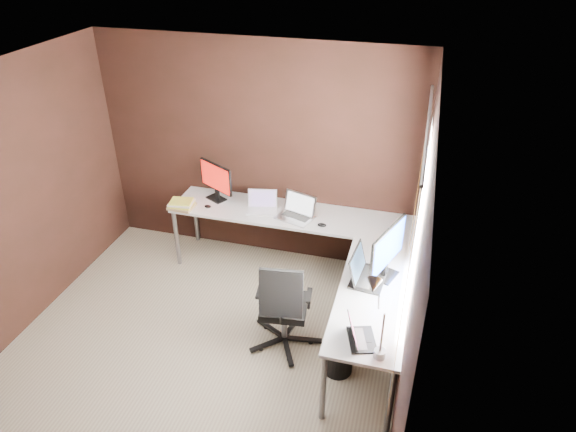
# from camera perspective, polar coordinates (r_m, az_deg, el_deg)

# --- Properties ---
(room) EXTENTS (3.60, 3.60, 2.50)m
(room) POSITION_cam_1_polar(r_m,az_deg,el_deg) (4.16, -6.43, -2.58)
(room) COLOR #AFA688
(room) RESTS_ON ground
(desk) EXTENTS (2.65, 2.25, 0.73)m
(desk) POSITION_cam_1_polar(r_m,az_deg,el_deg) (5.14, 3.07, -3.24)
(desk) COLOR silver
(desk) RESTS_ON ground
(drawer_pedestal) EXTENTS (0.42, 0.50, 0.60)m
(drawer_pedestal) POSITION_cam_1_polar(r_m,az_deg,el_deg) (5.38, 9.35, -6.83)
(drawer_pedestal) COLOR silver
(drawer_pedestal) RESTS_ON ground
(monitor_left) EXTENTS (0.45, 0.26, 0.43)m
(monitor_left) POSITION_cam_1_polar(r_m,az_deg,el_deg) (5.79, -8.00, 4.05)
(monitor_left) COLOR black
(monitor_left) RESTS_ON desk
(monitor_right) EXTENTS (0.25, 0.59, 0.50)m
(monitor_right) POSITION_cam_1_polar(r_m,az_deg,el_deg) (4.55, 11.02, -3.68)
(monitor_right) COLOR black
(monitor_right) RESTS_ON desk
(laptop_white) EXTENTS (0.36, 0.29, 0.21)m
(laptop_white) POSITION_cam_1_polar(r_m,az_deg,el_deg) (5.61, -2.89, 1.13)
(laptop_white) COLOR silver
(laptop_white) RESTS_ON desk
(laptop_silver) EXTENTS (0.44, 0.37, 0.25)m
(laptop_silver) POSITION_cam_1_polar(r_m,az_deg,el_deg) (5.47, 0.98, 0.40)
(laptop_silver) COLOR silver
(laptop_silver) RESTS_ON desk
(laptop_black_big) EXTENTS (0.33, 0.44, 0.27)m
(laptop_black_big) POSITION_cam_1_polar(r_m,az_deg,el_deg) (4.63, 8.50, -6.23)
(laptop_black_big) COLOR black
(laptop_black_big) RESTS_ON desk
(laptop_black_small) EXTENTS (0.28, 0.33, 0.19)m
(laptop_black_small) POSITION_cam_1_polar(r_m,az_deg,el_deg) (4.03, 7.83, -13.11)
(laptop_black_small) COLOR black
(laptop_black_small) RESTS_ON desk
(book_stack) EXTENTS (0.28, 0.23, 0.09)m
(book_stack) POSITION_cam_1_polar(r_m,az_deg,el_deg) (5.77, -11.74, 1.29)
(book_stack) COLOR tan
(book_stack) RESTS_ON desk
(mouse_left) EXTENTS (0.08, 0.05, 0.03)m
(mouse_left) POSITION_cam_1_polar(r_m,az_deg,el_deg) (5.73, -8.91, 1.06)
(mouse_left) COLOR black
(mouse_left) RESTS_ON desk
(mouse_corner) EXTENTS (0.10, 0.07, 0.04)m
(mouse_corner) POSITION_cam_1_polar(r_m,az_deg,el_deg) (5.33, 3.80, -1.00)
(mouse_corner) COLOR black
(mouse_corner) RESTS_ON desk
(desk_lamp) EXTENTS (0.20, 0.23, 0.64)m
(desk_lamp) POSITION_cam_1_polar(r_m,az_deg,el_deg) (3.74, 9.76, -10.00)
(desk_lamp) COLOR slate
(desk_lamp) RESTS_ON desk
(office_chair) EXTENTS (0.54, 0.55, 0.97)m
(office_chair) POSITION_cam_1_polar(r_m,az_deg,el_deg) (4.85, -0.47, -11.56)
(office_chair) COLOR black
(office_chair) RESTS_ON ground
(wastebasket) EXTENTS (0.29, 0.29, 0.30)m
(wastebasket) POSITION_cam_1_polar(r_m,az_deg,el_deg) (4.73, 5.61, -15.41)
(wastebasket) COLOR black
(wastebasket) RESTS_ON ground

